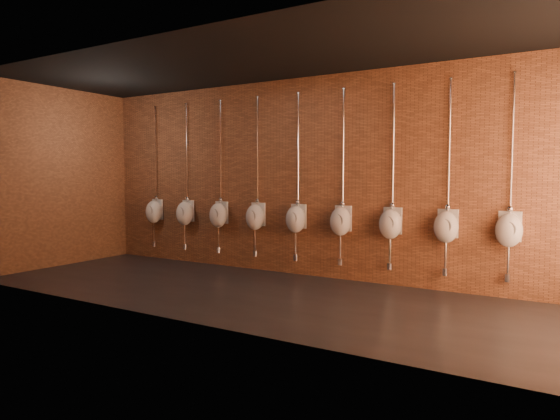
{
  "coord_description": "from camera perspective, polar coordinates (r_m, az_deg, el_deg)",
  "views": [
    {
      "loc": [
        3.77,
        -5.65,
        1.63
      ],
      "look_at": [
        -0.16,
        0.9,
        1.1
      ],
      "focal_mm": 32.0,
      "sensor_mm": 36.0,
      "label": 1
    }
  ],
  "objects": [
    {
      "name": "ground",
      "position": [
        6.98,
        -2.69,
        -9.54
      ],
      "size": [
        8.5,
        8.5,
        0.0
      ],
      "primitive_type": "plane",
      "color": "black",
      "rests_on": "ground"
    },
    {
      "name": "room_shell",
      "position": [
        6.8,
        -2.75,
        7.18
      ],
      "size": [
        8.54,
        3.04,
        3.22
      ],
      "color": "black",
      "rests_on": "ground"
    },
    {
      "name": "urinal_0",
      "position": [
        10.0,
        -14.19,
        -0.11
      ],
      "size": [
        0.37,
        0.33,
        2.71
      ],
      "color": "silver",
      "rests_on": "ground"
    },
    {
      "name": "urinal_1",
      "position": [
        9.46,
        -10.81,
        -0.29
      ],
      "size": [
        0.37,
        0.33,
        2.71
      ],
      "color": "silver",
      "rests_on": "ground"
    },
    {
      "name": "urinal_2",
      "position": [
        8.95,
        -7.04,
        -0.48
      ],
      "size": [
        0.37,
        0.33,
        2.71
      ],
      "color": "silver",
      "rests_on": "ground"
    },
    {
      "name": "urinal_3",
      "position": [
        8.49,
        -2.83,
        -0.7
      ],
      "size": [
        0.37,
        0.33,
        2.71
      ],
      "color": "silver",
      "rests_on": "ground"
    },
    {
      "name": "urinal_4",
      "position": [
        8.08,
        1.83,
        -0.94
      ],
      "size": [
        0.37,
        0.33,
        2.71
      ],
      "color": "silver",
      "rests_on": "ground"
    },
    {
      "name": "urinal_5",
      "position": [
        7.73,
        6.96,
        -1.19
      ],
      "size": [
        0.37,
        0.33,
        2.71
      ],
      "color": "silver",
      "rests_on": "ground"
    },
    {
      "name": "urinal_6",
      "position": [
        7.44,
        12.52,
        -1.45
      ],
      "size": [
        0.37,
        0.33,
        2.71
      ],
      "color": "silver",
      "rests_on": "ground"
    },
    {
      "name": "urinal_7",
      "position": [
        7.23,
        18.47,
        -1.72
      ],
      "size": [
        0.37,
        0.33,
        2.71
      ],
      "color": "silver",
      "rests_on": "ground"
    },
    {
      "name": "urinal_8",
      "position": [
        7.11,
        24.71,
        -1.98
      ],
      "size": [
        0.37,
        0.33,
        2.71
      ],
      "color": "silver",
      "rests_on": "ground"
    }
  ]
}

